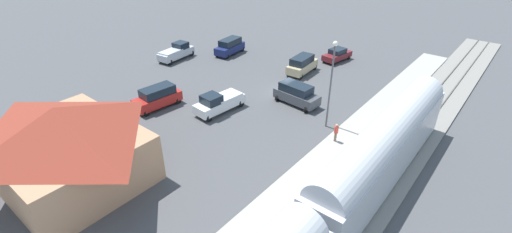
% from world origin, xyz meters
% --- Properties ---
extents(ground_plane, '(200.00, 200.00, 0.00)m').
position_xyz_m(ground_plane, '(0.00, 0.00, 0.00)').
color(ground_plane, '#4C4C4F').
extents(railway_track, '(4.80, 70.00, 0.30)m').
position_xyz_m(railway_track, '(-14.00, 0.00, 0.09)').
color(railway_track, gray).
rests_on(railway_track, ground).
extents(platform, '(3.20, 46.00, 0.30)m').
position_xyz_m(platform, '(-10.00, 0.00, 0.15)').
color(platform, '#A8A399').
rests_on(platform, ground).
extents(station_building, '(11.70, 9.63, 6.08)m').
position_xyz_m(station_building, '(4.00, 22.00, 3.15)').
color(station_building, tan).
rests_on(station_building, ground).
extents(pedestrian_on_platform, '(0.36, 0.36, 1.71)m').
position_xyz_m(pedestrian_on_platform, '(-9.25, 5.37, 1.28)').
color(pedestrian_on_platform, brown).
rests_on(pedestrian_on_platform, platform).
extents(suv_tan, '(2.27, 5.02, 2.22)m').
position_xyz_m(suv_tan, '(1.67, -6.39, 1.15)').
color(suv_tan, '#C6B284').
rests_on(suv_tan, ground).
extents(suv_navy, '(2.48, 5.09, 2.22)m').
position_xyz_m(suv_navy, '(13.54, -5.87, 1.15)').
color(suv_navy, navy).
rests_on(suv_navy, ground).
extents(pickup_silver, '(2.54, 5.58, 2.14)m').
position_xyz_m(pickup_silver, '(17.89, 0.30, 1.03)').
color(pickup_silver, silver).
rests_on(pickup_silver, ground).
extents(sedan_maroon, '(2.52, 4.73, 1.74)m').
position_xyz_m(sedan_maroon, '(0.25, -13.07, 0.88)').
color(sedan_maroon, maroon).
rests_on(sedan_maroon, ground).
extents(pickup_white, '(2.43, 5.55, 2.14)m').
position_xyz_m(pickup_white, '(2.74, 7.50, 1.03)').
color(pickup_white, white).
rests_on(pickup_white, ground).
extents(suv_red, '(2.41, 5.06, 2.22)m').
position_xyz_m(suv_red, '(8.34, 10.77, 1.15)').
color(suv_red, red).
rests_on(suv_red, ground).
extents(suv_charcoal, '(5.04, 2.69, 2.22)m').
position_xyz_m(suv_charcoal, '(-2.42, 1.13, 1.15)').
color(suv_charcoal, '#47494F').
rests_on(suv_charcoal, ground).
extents(light_pole_near_platform, '(0.44, 0.44, 8.32)m').
position_xyz_m(light_pole_near_platform, '(-7.20, 3.23, 5.19)').
color(light_pole_near_platform, '#515156').
rests_on(light_pole_near_platform, ground).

